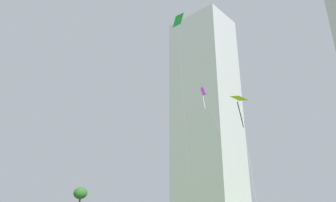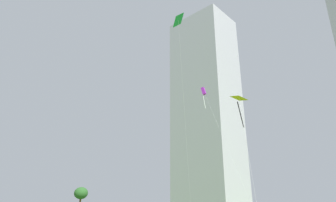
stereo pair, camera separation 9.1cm
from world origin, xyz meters
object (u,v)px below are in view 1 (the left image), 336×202
at_px(kite_flying_3, 239,101).
at_px(park_tree_0, 80,193).
at_px(distant_highrise_0, 206,106).
at_px(kite_flying_1, 178,22).
at_px(kite_flying_2, 203,92).

xyz_separation_m(kite_flying_3, park_tree_0, (-33.86, 12.54, -8.66)).
bearing_deg(distant_highrise_0, kite_flying_1, -57.83).
xyz_separation_m(kite_flying_2, park_tree_0, (-25.07, -0.34, -15.80)).
xyz_separation_m(kite_flying_1, distant_highrise_0, (-25.57, 80.61, 15.03)).
relative_size(park_tree_0, distant_highrise_0, 0.06).
height_order(kite_flying_1, kite_flying_2, kite_flying_1).
bearing_deg(kite_flying_2, distant_highrise_0, 109.75).
bearing_deg(kite_flying_1, park_tree_0, 159.34).
bearing_deg(kite_flying_3, distant_highrise_0, 112.24).
xyz_separation_m(kite_flying_3, distant_highrise_0, (-34.20, 83.63, 29.88)).
height_order(kite_flying_1, distant_highrise_0, distant_highrise_0).
relative_size(kite_flying_3, distant_highrise_0, 0.15).
bearing_deg(kite_flying_2, kite_flying_1, -89.01).
bearing_deg(kite_flying_2, kite_flying_3, -55.69).
xyz_separation_m(kite_flying_2, kite_flying_3, (8.79, -12.88, -7.15)).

